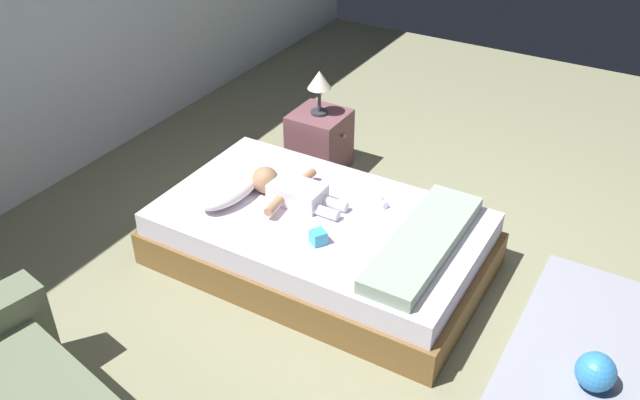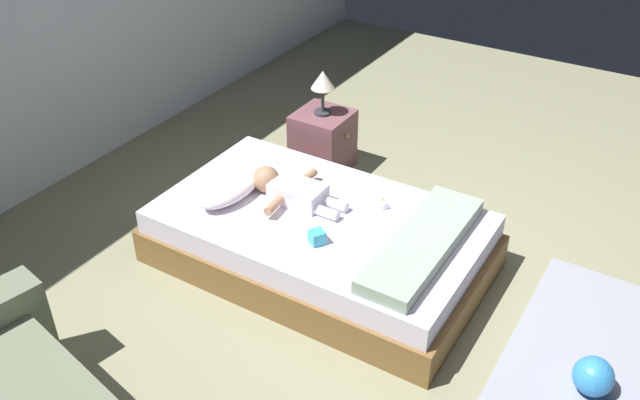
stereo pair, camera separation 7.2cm
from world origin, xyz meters
TOP-DOWN VIEW (x-y plane):
  - ground_plane at (0.00, 0.00)m, footprint 8.00×8.00m
  - bed at (-0.14, 0.75)m, footprint 1.19×2.01m
  - pillow at (-0.26, 1.33)m, footprint 0.54×0.26m
  - baby at (-0.10, 0.99)m, footprint 0.54×0.64m
  - toothbrush at (0.08, 1.14)m, footprint 0.05×0.13m
  - nightstand at (0.86, 1.34)m, footprint 0.39×0.42m
  - lamp at (0.86, 1.34)m, footprint 0.17×0.17m
  - rug at (-0.11, -0.99)m, footprint 1.56×0.99m
  - toy_ball at (-0.32, -0.96)m, footprint 0.20×0.20m
  - blanket at (-0.14, 0.08)m, footprint 1.07×0.31m
  - toy_block at (-0.40, 0.61)m, footprint 0.11×0.11m
  - baby_bottle at (0.12, 0.47)m, footprint 0.08×0.10m

SIDE VIEW (x-z plane):
  - ground_plane at x=0.00m, z-range 0.00..0.00m
  - rug at x=-0.11m, z-range 0.00..0.01m
  - toy_ball at x=-0.32m, z-range 0.01..0.21m
  - bed at x=-0.14m, z-range 0.00..0.37m
  - nightstand at x=0.86m, z-range 0.00..0.47m
  - toothbrush at x=0.08m, z-range 0.37..0.40m
  - baby_bottle at x=0.12m, z-range 0.37..0.44m
  - toy_block at x=-0.40m, z-range 0.38..0.46m
  - blanket at x=-0.14m, z-range 0.38..0.46m
  - baby at x=-0.10m, z-range 0.36..0.53m
  - pillow at x=-0.26m, z-range 0.38..0.51m
  - lamp at x=0.86m, z-range 0.55..0.89m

